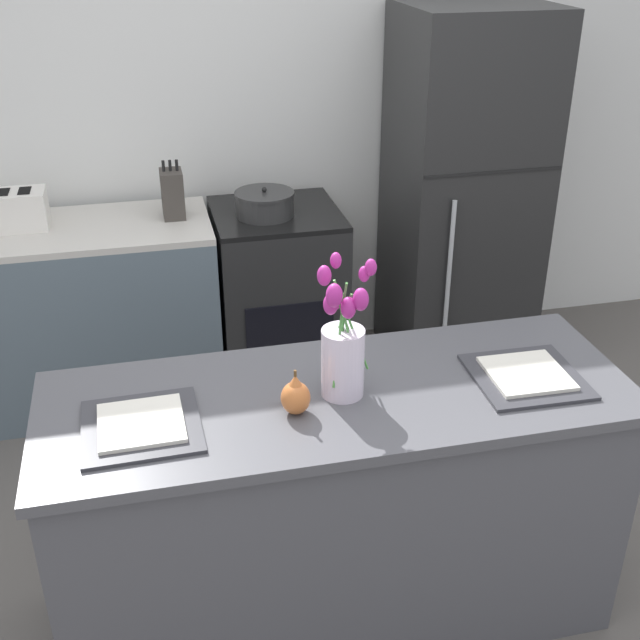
{
  "coord_description": "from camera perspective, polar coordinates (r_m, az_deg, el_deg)",
  "views": [
    {
      "loc": [
        -0.52,
        -1.98,
        2.2
      ],
      "look_at": [
        0.0,
        0.25,
        1.01
      ],
      "focal_mm": 45.0,
      "sensor_mm": 36.0,
      "label": 1
    }
  ],
  "objects": [
    {
      "name": "pear_figurine",
      "position": [
        2.31,
        -1.75,
        -5.43
      ],
      "size": [
        0.09,
        0.09,
        0.14
      ],
      "color": "#C66B33",
      "rests_on": "kitchen_island"
    },
    {
      "name": "kitchen_island",
      "position": [
        2.69,
        1.24,
        -13.15
      ],
      "size": [
        1.8,
        0.66,
        0.89
      ],
      "color": "#4C4C51",
      "rests_on": "ground_plane"
    },
    {
      "name": "plate_setting_left",
      "position": [
        2.32,
        -12.59,
        -7.31
      ],
      "size": [
        0.34,
        0.34,
        0.02
      ],
      "color": "#333338",
      "rests_on": "kitchen_island"
    },
    {
      "name": "ground_plane",
      "position": [
        3.0,
        1.15,
        -19.63
      ],
      "size": [
        10.0,
        10.0,
        0.0
      ],
      "primitive_type": "plane",
      "color": "#59544F"
    },
    {
      "name": "refrigerator",
      "position": [
        4.11,
        10.13,
        8.69
      ],
      "size": [
        0.68,
        0.67,
        1.8
      ],
      "color": "black",
      "rests_on": "ground_plane"
    },
    {
      "name": "plate_setting_right",
      "position": [
        2.57,
        14.45,
        -3.84
      ],
      "size": [
        0.34,
        0.34,
        0.02
      ],
      "color": "#333338",
      "rests_on": "kitchen_island"
    },
    {
      "name": "toaster",
      "position": [
        3.85,
        -20.75,
        7.34
      ],
      "size": [
        0.28,
        0.18,
        0.17
      ],
      "color": "silver",
      "rests_on": "back_counter"
    },
    {
      "name": "back_counter",
      "position": [
        4.02,
        -19.48,
        -0.02
      ],
      "size": [
        1.68,
        0.6,
        0.9
      ],
      "color": "slate",
      "rests_on": "ground_plane"
    },
    {
      "name": "knife_block",
      "position": [
        3.8,
        -10.45,
        8.82
      ],
      "size": [
        0.1,
        0.14,
        0.27
      ],
      "color": "#3D3833",
      "rests_on": "back_counter"
    },
    {
      "name": "stove_range",
      "position": [
        4.03,
        -2.99,
        1.71
      ],
      "size": [
        0.6,
        0.61,
        0.9
      ],
      "color": "black",
      "rests_on": "ground_plane"
    },
    {
      "name": "flower_vase",
      "position": [
        2.34,
        1.62,
        -1.99
      ],
      "size": [
        0.16,
        0.19,
        0.42
      ],
      "color": "silver",
      "rests_on": "kitchen_island"
    },
    {
      "name": "back_wall",
      "position": [
        4.1,
        -5.79,
        15.4
      ],
      "size": [
        5.2,
        0.08,
        2.7
      ],
      "color": "silver",
      "rests_on": "ground_plane"
    },
    {
      "name": "cooking_pot",
      "position": [
        3.78,
        -3.95,
        8.25
      ],
      "size": [
        0.28,
        0.28,
        0.14
      ],
      "color": "#2D2D2D",
      "rests_on": "stove_range"
    }
  ]
}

